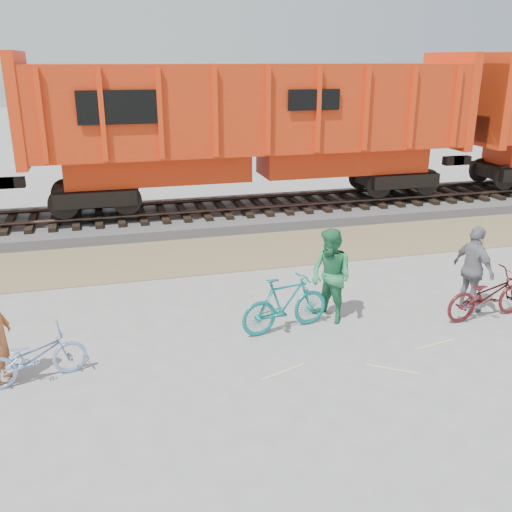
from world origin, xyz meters
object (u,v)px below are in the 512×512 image
at_px(bicycle_blue, 34,356).
at_px(person_woman, 473,269).
at_px(hopper_car_center, 254,125).
at_px(bicycle_maroon, 487,295).
at_px(bicycle_teal, 285,304).
at_px(person_man, 331,276).

distance_m(bicycle_blue, person_woman, 8.50).
xyz_separation_m(hopper_car_center, bicycle_maroon, (2.50, -8.83, -2.51)).
height_order(bicycle_maroon, person_woman, person_woman).
relative_size(bicycle_teal, bicycle_maroon, 0.97).
height_order(bicycle_maroon, person_man, person_man).
bearing_deg(bicycle_teal, bicycle_blue, 87.08).
distance_m(hopper_car_center, bicycle_teal, 8.81).
height_order(bicycle_blue, person_man, person_man).
relative_size(person_man, person_woman, 1.04).
bearing_deg(bicycle_teal, person_woman, -103.46).
height_order(hopper_car_center, bicycle_maroon, hopper_car_center).
relative_size(bicycle_maroon, person_woman, 1.04).
relative_size(bicycle_blue, bicycle_teal, 0.90).
bearing_deg(person_man, person_woman, 59.21).
bearing_deg(bicycle_blue, hopper_car_center, -48.59).
xyz_separation_m(hopper_car_center, person_man, (-0.59, -8.11, -2.06)).
bearing_deg(person_man, bicycle_teal, -103.35).
distance_m(bicycle_teal, person_man, 1.09).
xyz_separation_m(bicycle_blue, person_man, (5.47, 0.89, 0.51)).
distance_m(hopper_car_center, person_man, 8.38).
bearing_deg(hopper_car_center, bicycle_maroon, -74.20).
relative_size(hopper_car_center, person_man, 7.43).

